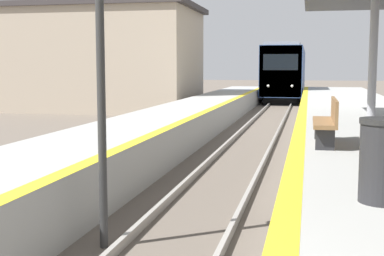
% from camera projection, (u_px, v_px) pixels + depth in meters
% --- Properties ---
extents(train, '(2.80, 20.20, 4.23)m').
position_uv_depth(train, '(287.00, 72.00, 44.44)').
color(train, black).
rests_on(train, ground).
extents(signal_near, '(0.36, 0.31, 4.71)m').
position_uv_depth(signal_near, '(99.00, 17.00, 7.33)').
color(signal_near, '#2D2D2D').
rests_on(signal_near, ground).
extents(bench, '(0.44, 1.92, 0.92)m').
position_uv_depth(bench, '(328.00, 120.00, 10.65)').
color(bench, brown).
rests_on(bench, platform_right).
extents(station_building, '(12.82, 7.46, 6.14)m').
position_uv_depth(station_building, '(92.00, 58.00, 32.04)').
color(station_building, tan).
rests_on(station_building, ground).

